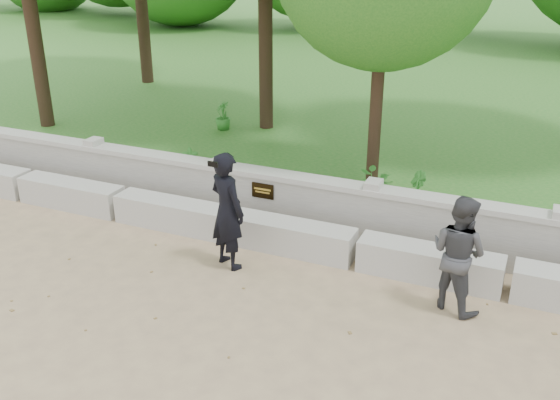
{
  "coord_description": "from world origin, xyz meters",
  "views": [
    {
      "loc": [
        4.09,
        -5.57,
        4.26
      ],
      "look_at": [
        1.09,
        1.32,
        1.05
      ],
      "focal_mm": 40.0,
      "sensor_mm": 36.0,
      "label": 1
    }
  ],
  "objects": [
    {
      "name": "ground",
      "position": [
        0.0,
        0.0,
        0.0
      ],
      "size": [
        80.0,
        80.0,
        0.0
      ],
      "primitive_type": "plane",
      "color": "tan",
      "rests_on": "ground"
    },
    {
      "name": "lawn",
      "position": [
        0.0,
        14.0,
        0.12
      ],
      "size": [
        40.0,
        22.0,
        0.25
      ],
      "primitive_type": "cube",
      "color": "#21641D",
      "rests_on": "ground"
    },
    {
      "name": "concrete_bench",
      "position": [
        0.0,
        1.9,
        0.22
      ],
      "size": [
        11.9,
        0.45,
        0.45
      ],
      "color": "beige",
      "rests_on": "ground"
    },
    {
      "name": "parapet_wall",
      "position": [
        0.0,
        2.6,
        0.46
      ],
      "size": [
        12.5,
        0.35,
        0.9
      ],
      "color": "#B5B3AB",
      "rests_on": "ground"
    },
    {
      "name": "man_main",
      "position": [
        0.38,
        1.17,
        0.83
      ],
      "size": [
        0.71,
        0.68,
        1.66
      ],
      "color": "black",
      "rests_on": "ground"
    },
    {
      "name": "visitor_left",
      "position": [
        3.41,
        1.34,
        0.74
      ],
      "size": [
        0.89,
        0.82,
        1.48
      ],
      "color": "#37383C",
      "rests_on": "ground"
    },
    {
      "name": "shrub_a",
      "position": [
        -1.5,
        3.3,
        0.53
      ],
      "size": [
        0.35,
        0.35,
        0.56
      ],
      "primitive_type": "imported",
      "rotation": [
        0.0,
        0.0,
        0.76
      ],
      "color": "#307829",
      "rests_on": "lawn"
    },
    {
      "name": "shrub_b",
      "position": [
        2.44,
        3.5,
        0.57
      ],
      "size": [
        0.37,
        0.42,
        0.64
      ],
      "primitive_type": "imported",
      "rotation": [
        0.0,
        0.0,
        1.85
      ],
      "color": "#307829",
      "rests_on": "lawn"
    },
    {
      "name": "shrub_c",
      "position": [
        1.91,
        3.34,
        0.57
      ],
      "size": [
        0.75,
        0.77,
        0.65
      ],
      "primitive_type": "imported",
      "rotation": [
        0.0,
        0.0,
        4.08
      ],
      "color": "#307829",
      "rests_on": "lawn"
    },
    {
      "name": "shrub_d",
      "position": [
        -2.43,
        6.22,
        0.56
      ],
      "size": [
        0.47,
        0.46,
        0.63
      ],
      "primitive_type": "imported",
      "rotation": [
        0.0,
        0.0,
        5.62
      ],
      "color": "#307829",
      "rests_on": "lawn"
    }
  ]
}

